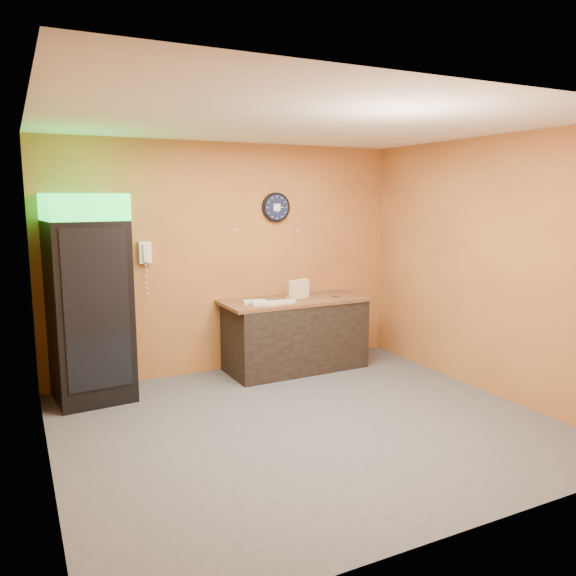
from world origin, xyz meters
TOP-DOWN VIEW (x-y plane):
  - floor at (0.00, 0.00)m, footprint 4.50×4.50m
  - back_wall at (0.00, 2.00)m, footprint 4.50×0.02m
  - left_wall at (-2.25, 0.00)m, footprint 0.02×4.00m
  - right_wall at (2.25, 0.00)m, footprint 0.02×4.00m
  - ceiling at (0.00, 0.00)m, footprint 4.50×4.00m
  - beverage_cooler at (-1.72, 1.60)m, footprint 0.83×0.84m
  - prep_counter at (0.71, 1.62)m, footprint 1.73×0.80m
  - wall_clock at (0.62, 1.97)m, footprint 0.37×0.06m
  - wall_phone at (-1.05, 1.95)m, footprint 0.13×0.11m
  - butcher_paper at (0.71, 1.62)m, footprint 1.86×0.80m
  - sub_roll_stack at (0.79, 1.66)m, footprint 0.29×0.18m
  - wrapped_sandwich_left at (0.21, 1.41)m, footprint 0.33×0.19m
  - wrapped_sandwich_mid at (0.46, 1.40)m, footprint 0.27×0.13m
  - wrapped_sandwich_right at (0.14, 1.57)m, footprint 0.28×0.14m
  - kitchen_tool at (0.58, 1.59)m, footprint 0.06×0.06m

SIDE VIEW (x-z plane):
  - floor at x=0.00m, z-range 0.00..0.00m
  - prep_counter at x=0.71m, z-range 0.00..0.86m
  - butcher_paper at x=0.71m, z-range 0.86..0.90m
  - wrapped_sandwich_mid at x=0.46m, z-range 0.90..0.93m
  - wrapped_sandwich_right at x=0.14m, z-range 0.90..0.94m
  - wrapped_sandwich_left at x=0.21m, z-range 0.90..0.94m
  - kitchen_tool at x=0.58m, z-range 0.90..0.95m
  - sub_roll_stack at x=0.79m, z-range 0.90..1.13m
  - beverage_cooler at x=-1.72m, z-range -0.03..2.16m
  - back_wall at x=0.00m, z-range 0.00..2.80m
  - left_wall at x=-2.25m, z-range 0.00..2.80m
  - right_wall at x=2.25m, z-range 0.00..2.80m
  - wall_phone at x=-1.05m, z-range 1.40..1.65m
  - wall_clock at x=0.62m, z-range 1.83..2.21m
  - ceiling at x=0.00m, z-range 2.79..2.81m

